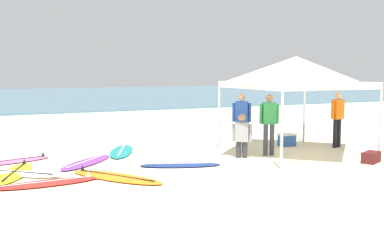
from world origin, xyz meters
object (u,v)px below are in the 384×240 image
(surfboard_purple, at_px, (87,162))
(surfboard_teal, at_px, (122,151))
(surfboard_red, at_px, (48,183))
(cooler_box, at_px, (287,140))
(surfboard_white, at_px, (15,173))
(surfboard_orange, at_px, (116,177))
(surfboard_navy, at_px, (181,165))
(gear_bag_near_tent, at_px, (371,157))
(person_grey, at_px, (242,134))
(surfboard_pink, at_px, (14,161))
(person_orange, at_px, (338,115))
(surfboard_yellow, at_px, (15,173))
(person_blue, at_px, (242,118))
(person_green, at_px, (269,120))
(canopy_tent, at_px, (296,69))

(surfboard_purple, distance_m, surfboard_teal, 1.72)
(surfboard_red, xyz_separation_m, cooler_box, (7.49, 1.97, 0.16))
(surfboard_white, bearing_deg, surfboard_orange, -33.57)
(surfboard_navy, xyz_separation_m, gear_bag_near_tent, (4.62, -1.63, 0.10))
(surfboard_navy, distance_m, person_grey, 2.05)
(surfboard_pink, height_order, gear_bag_near_tent, gear_bag_near_tent)
(surfboard_white, height_order, person_orange, person_orange)
(surfboard_navy, distance_m, surfboard_orange, 1.90)
(surfboard_yellow, distance_m, person_orange, 9.35)
(surfboard_pink, xyz_separation_m, surfboard_white, (-0.08, -1.51, -0.00))
(person_blue, xyz_separation_m, person_green, (0.45, -0.73, 0.00))
(person_blue, bearing_deg, surfboard_navy, -155.69)
(canopy_tent, bearing_deg, cooler_box, 61.91)
(person_blue, bearing_deg, person_grey, -120.12)
(canopy_tent, distance_m, surfboard_red, 7.25)
(surfboard_pink, distance_m, cooler_box, 8.00)
(canopy_tent, bearing_deg, surfboard_teal, 152.34)
(person_grey, bearing_deg, person_green, 0.67)
(surfboard_yellow, distance_m, gear_bag_near_tent, 8.76)
(surfboard_yellow, relative_size, cooler_box, 4.60)
(surfboard_pink, height_order, person_grey, person_grey)
(surfboard_white, distance_m, gear_bag_near_tent, 8.74)
(surfboard_navy, xyz_separation_m, surfboard_teal, (-0.80, 2.50, -0.00))
(surfboard_yellow, height_order, gear_bag_near_tent, gear_bag_near_tent)
(surfboard_navy, bearing_deg, person_grey, 9.57)
(surfboard_white, relative_size, person_orange, 1.25)
(person_blue, distance_m, person_green, 0.86)
(person_blue, distance_m, person_orange, 3.16)
(surfboard_pink, distance_m, surfboard_white, 1.51)
(surfboard_orange, xyz_separation_m, person_grey, (3.74, 0.91, 0.62))
(surfboard_yellow, distance_m, cooler_box, 8.08)
(surfboard_purple, height_order, person_green, person_green)
(canopy_tent, xyz_separation_m, surfboard_purple, (-5.63, 1.11, -2.35))
(surfboard_teal, height_order, person_orange, person_orange)
(person_green, xyz_separation_m, gear_bag_near_tent, (1.81, -1.96, -0.85))
(surfboard_pink, bearing_deg, surfboard_teal, 5.00)
(surfboard_teal, bearing_deg, surfboard_white, -149.42)
(canopy_tent, distance_m, surfboard_navy, 4.29)
(person_grey, bearing_deg, canopy_tent, -4.29)
(surfboard_pink, bearing_deg, cooler_box, -5.75)
(surfboard_purple, height_order, gear_bag_near_tent, gear_bag_near_tent)
(surfboard_red, height_order, person_blue, person_blue)
(surfboard_red, distance_m, person_green, 6.19)
(gear_bag_near_tent, bearing_deg, person_orange, 68.60)
(person_orange, bearing_deg, person_blue, 171.42)
(surfboard_teal, xyz_separation_m, cooler_box, (5.04, -1.06, 0.16))
(surfboard_yellow, xyz_separation_m, gear_bag_near_tent, (8.42, -2.40, 0.10))
(surfboard_purple, bearing_deg, person_grey, -13.91)
(surfboard_teal, height_order, person_blue, person_blue)
(surfboard_navy, bearing_deg, canopy_tent, 3.23)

